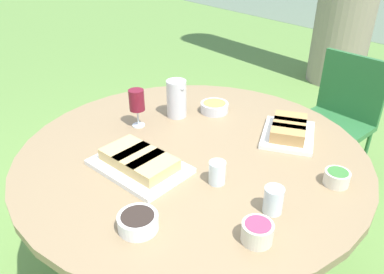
{
  "coord_description": "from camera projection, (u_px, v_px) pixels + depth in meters",
  "views": [
    {
      "loc": [
        1.06,
        -0.86,
        1.6
      ],
      "look_at": [
        0.0,
        0.0,
        0.82
      ],
      "focal_mm": 35.0,
      "sensor_mm": 36.0,
      "label": 1
    }
  ],
  "objects": [
    {
      "name": "platter_charcuterie",
      "position": [
        289.0,
        130.0,
        1.68
      ],
      "size": [
        0.35,
        0.37,
        0.07
      ],
      "color": "white",
      "rests_on": "dining_table"
    },
    {
      "name": "bowl_dip_red",
      "position": [
        257.0,
        231.0,
        1.12
      ],
      "size": [
        0.1,
        0.1,
        0.07
      ],
      "color": "beige",
      "rests_on": "dining_table"
    },
    {
      "name": "chair_near_right",
      "position": [
        338.0,
        113.0,
        2.46
      ],
      "size": [
        0.46,
        0.44,
        0.89
      ],
      "color": "#2D6B38",
      "rests_on": "ground_plane"
    },
    {
      "name": "dining_table",
      "position": [
        192.0,
        167.0,
        1.65
      ],
      "size": [
        1.48,
        1.48,
        0.76
      ],
      "color": "#4C4C51",
      "rests_on": "ground_plane"
    },
    {
      "name": "cup_water_far",
      "position": [
        217.0,
        173.0,
        1.38
      ],
      "size": [
        0.06,
        0.06,
        0.09
      ],
      "color": "silver",
      "rests_on": "dining_table"
    },
    {
      "name": "wine_glass",
      "position": [
        137.0,
        101.0,
        1.73
      ],
      "size": [
        0.07,
        0.07,
        0.18
      ],
      "color": "silver",
      "rests_on": "dining_table"
    },
    {
      "name": "platter_bread_main",
      "position": [
        139.0,
        162.0,
        1.46
      ],
      "size": [
        0.41,
        0.31,
        0.07
      ],
      "color": "white",
      "rests_on": "dining_table"
    },
    {
      "name": "bowl_fries",
      "position": [
        214.0,
        107.0,
        1.91
      ],
      "size": [
        0.14,
        0.14,
        0.05
      ],
      "color": "silver",
      "rests_on": "dining_table"
    },
    {
      "name": "bowl_salad",
      "position": [
        337.0,
        177.0,
        1.37
      ],
      "size": [
        0.09,
        0.09,
        0.05
      ],
      "color": "beige",
      "rests_on": "dining_table"
    },
    {
      "name": "cup_water_near",
      "position": [
        273.0,
        200.0,
        1.23
      ],
      "size": [
        0.07,
        0.07,
        0.1
      ],
      "color": "silver",
      "rests_on": "dining_table"
    },
    {
      "name": "bowl_olives",
      "position": [
        138.0,
        221.0,
        1.17
      ],
      "size": [
        0.13,
        0.13,
        0.05
      ],
      "color": "white",
      "rests_on": "dining_table"
    },
    {
      "name": "water_pitcher",
      "position": [
        177.0,
        99.0,
        1.84
      ],
      "size": [
        0.11,
        0.1,
        0.19
      ],
      "color": "silver",
      "rests_on": "dining_table"
    },
    {
      "name": "ground_plane",
      "position": [
        192.0,
        272.0,
        1.98
      ],
      "size": [
        40.0,
        40.0,
        0.0
      ],
      "primitive_type": "plane",
      "color": "#668E42"
    }
  ]
}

